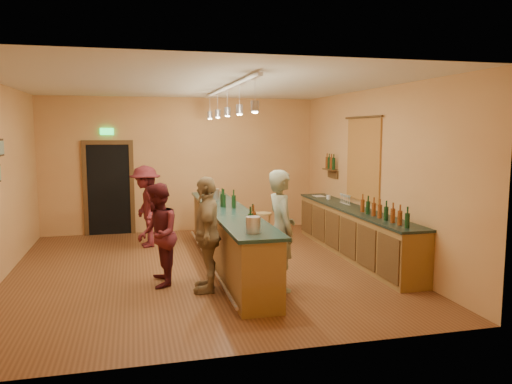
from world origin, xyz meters
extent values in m
plane|color=brown|center=(0.00, 0.00, 0.00)|extent=(7.00, 7.00, 0.00)
cube|color=silver|center=(0.00, 0.00, 3.20)|extent=(6.50, 7.00, 0.02)
cube|color=#C18048|center=(0.00, 3.50, 1.60)|extent=(6.50, 0.02, 3.20)
cube|color=#C18048|center=(0.00, -3.50, 1.60)|extent=(6.50, 0.02, 3.20)
cube|color=#C18048|center=(3.25, 0.00, 1.60)|extent=(0.02, 7.00, 3.20)
cube|color=black|center=(-1.70, 3.48, 1.05)|extent=(0.95, 0.06, 2.10)
cube|color=#432814|center=(-2.22, 3.46, 1.05)|extent=(0.10, 0.08, 2.10)
cube|color=#432814|center=(-1.18, 3.46, 1.05)|extent=(0.10, 0.08, 2.10)
cube|color=#432814|center=(-1.70, 3.46, 2.15)|extent=(1.15, 0.08, 0.10)
cube|color=#19E54C|center=(-1.70, 3.45, 2.40)|extent=(0.30, 0.04, 0.15)
cube|color=#A44020|center=(3.23, 0.40, 1.85)|extent=(0.03, 1.40, 1.60)
cube|color=#432814|center=(3.16, 1.90, 1.55)|extent=(0.16, 0.55, 0.03)
cube|color=#432814|center=(3.23, 1.90, 1.45)|extent=(0.03, 0.55, 0.18)
cube|color=brown|center=(2.97, 0.20, 0.45)|extent=(0.55, 4.50, 0.90)
cube|color=black|center=(2.97, 0.20, 0.92)|extent=(0.60, 4.55, 0.04)
cylinder|color=silver|center=(2.97, 1.50, 0.99)|extent=(0.09, 0.09, 0.09)
cube|color=silver|center=(2.94, 2.00, 0.95)|extent=(0.22, 0.30, 0.01)
cube|color=brown|center=(0.47, 0.00, 0.50)|extent=(0.60, 5.00, 1.00)
cube|color=#18312C|center=(0.47, 0.00, 1.02)|extent=(0.70, 5.10, 0.05)
cylinder|color=silver|center=(0.11, 0.00, 0.15)|extent=(0.05, 5.00, 0.05)
cylinder|color=silver|center=(0.42, -2.10, 1.16)|extent=(0.20, 0.20, 0.22)
cylinder|color=silver|center=(0.42, 1.20, 1.16)|extent=(0.20, 0.20, 0.22)
cube|color=silver|center=(0.47, 0.00, 3.14)|extent=(0.06, 4.60, 0.05)
cylinder|color=silver|center=(0.47, -2.00, 2.95)|extent=(0.01, 0.01, 0.35)
cylinder|color=#A5A5AD|center=(0.47, -2.00, 2.75)|extent=(0.11, 0.11, 0.14)
cylinder|color=#FFEABF|center=(0.47, -2.00, 2.67)|extent=(0.08, 0.08, 0.02)
cylinder|color=silver|center=(0.47, -1.00, 2.95)|extent=(0.01, 0.01, 0.35)
cylinder|color=#A5A5AD|center=(0.47, -1.00, 2.75)|extent=(0.11, 0.11, 0.14)
cylinder|color=#FFEABF|center=(0.47, -1.00, 2.67)|extent=(0.08, 0.08, 0.02)
cylinder|color=silver|center=(0.47, 0.00, 2.95)|extent=(0.01, 0.01, 0.35)
cylinder|color=#A5A5AD|center=(0.47, 0.00, 2.75)|extent=(0.11, 0.11, 0.14)
cylinder|color=#FFEABF|center=(0.47, 0.00, 2.67)|extent=(0.08, 0.08, 0.02)
cylinder|color=silver|center=(0.47, 1.00, 2.95)|extent=(0.01, 0.01, 0.35)
cylinder|color=#A5A5AD|center=(0.47, 1.00, 2.75)|extent=(0.11, 0.11, 0.14)
cylinder|color=#FFEABF|center=(0.47, 1.00, 2.67)|extent=(0.08, 0.08, 0.02)
cylinder|color=silver|center=(0.47, 2.00, 2.95)|extent=(0.01, 0.01, 0.35)
cylinder|color=#A5A5AD|center=(0.47, 2.00, 2.75)|extent=(0.11, 0.11, 0.14)
cylinder|color=#FFEABF|center=(0.47, 2.00, 2.67)|extent=(0.08, 0.08, 0.02)
imported|color=gray|center=(1.02, -1.42, 0.92)|extent=(0.46, 0.68, 1.84)
imported|color=#59191E|center=(-0.80, -0.78, 0.81)|extent=(0.64, 0.81, 1.62)
imported|color=#997A51|center=(-0.08, -1.21, 0.87)|extent=(0.60, 1.09, 1.75)
imported|color=#59191E|center=(-0.90, 1.98, 0.85)|extent=(0.79, 1.18, 1.71)
cylinder|color=tan|center=(1.47, 1.37, 0.70)|extent=(0.35, 0.35, 0.04)
cylinder|color=tan|center=(1.60, 1.37, 0.34)|extent=(0.04, 0.04, 0.68)
cylinder|color=tan|center=(1.40, 1.48, 0.34)|extent=(0.04, 0.04, 0.68)
cylinder|color=tan|center=(1.40, 1.25, 0.34)|extent=(0.04, 0.04, 0.68)
camera|label=1|loc=(-1.13, -8.54, 2.43)|focal=35.00mm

